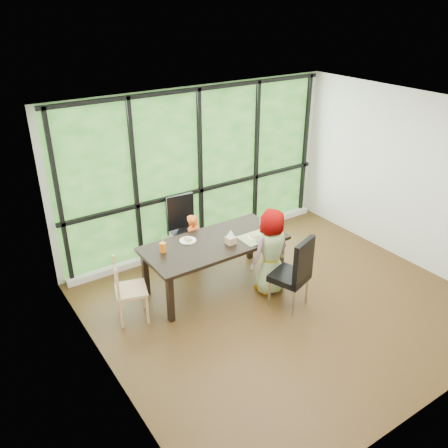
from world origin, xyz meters
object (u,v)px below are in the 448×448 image
Objects in this scene: orange_cup at (163,247)px; white_mug at (263,222)px; plate_far at (188,240)px; child_toddler at (194,243)px; tissue_box at (231,240)px; child_older at (271,252)px; chair_end_beech at (131,290)px; plate_near at (255,237)px; green_cup at (273,230)px; dining_table at (215,264)px; chair_interior_leather at (290,272)px; chair_window_leather at (185,230)px.

orange_cup reaches higher than white_mug.
child_toddler is at bearing 48.33° from plate_far.
tissue_box is at bearing -41.29° from plate_far.
child_older is 0.60m from tissue_box.
chair_end_beech reaches higher than plate_near.
child_older is 10.38× the size of tissue_box.
plate_near is 0.41m from tissue_box.
child_toddler reaches higher than green_cup.
green_cup is at bearing -135.98° from child_older.
chair_interior_leather is (0.60, -0.97, 0.17)m from dining_table.
orange_cup is 1.49× the size of white_mug.
child_older reaches higher than plate_near.
chair_interior_leather is at bearing -99.14° from chair_end_beech.
chair_window_leather is 4.97× the size of plate_near.
chair_end_beech is at bearing -165.14° from plate_far.
child_older is 9.38× the size of orange_cup.
chair_interior_leather is 0.83× the size of child_older.
dining_table is at bearing -38.03° from plate_far.
plate_far is 1.24m from white_mug.
chair_interior_leather is 8.66× the size of tissue_box.
chair_interior_leather reaches higher than plate_near.
plate_far is at bearing 152.63° from plate_near.
chair_end_beech is 1.54m from tissue_box.
chair_window_leather reaches higher than chair_end_beech.
chair_end_beech is at bearing -177.95° from child_toddler.
white_mug is (0.92, -0.52, 0.33)m from child_toddler.
dining_table is at bearing -11.68° from orange_cup.
chair_window_leather is at bearing -92.76° from chair_interior_leather.
orange_cup is at bearing -29.82° from child_older.
dining_table is 1.02m from white_mug.
child_older is (0.61, -1.11, 0.18)m from child_toddler.
plate_near is 1.36m from orange_cup.
plate_far is at bearing 138.71° from tissue_box.
child_toddler is at bearing -90.24° from chair_window_leather.
white_mug is at bearing 80.83° from green_cup.
child_toddler is (1.33, 0.61, 0.02)m from chair_end_beech.
plate_near is at bearing -85.26° from child_older.
chair_interior_leather is 1.11m from white_mug.
plate_far is 0.98m from plate_near.
orange_cup is at bearing 160.18° from tissue_box.
chair_window_leather reaches higher than plate_far.
dining_table is at bearing 133.48° from tissue_box.
child_older is (0.01, 0.43, 0.11)m from chair_interior_leather.
orange_cup is (-1.31, 0.37, 0.06)m from plate_near.
child_toddler is at bearing -63.99° from child_older.
orange_cup reaches higher than plate_far.
child_toddler is (-0.60, 1.54, -0.07)m from chair_interior_leather.
plate_far is at bearing -43.04° from child_older.
tissue_box is (-0.76, -0.23, 0.01)m from white_mug.
chair_interior_leather reaches higher than plate_far.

